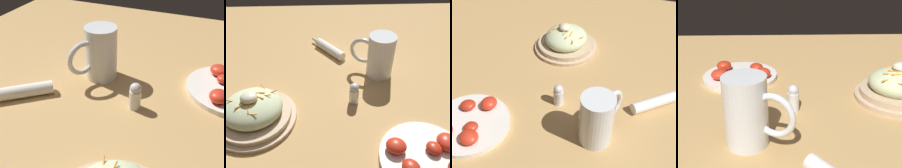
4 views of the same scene
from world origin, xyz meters
The scene contains 6 objects.
ground_plane centered at (0.00, 0.00, 0.00)m, with size 1.43×1.43×0.00m, color tan.
salad_plate centered at (0.23, 0.07, 0.03)m, with size 0.22×0.22×0.10m.
beer_mug centered at (-0.14, -0.12, 0.06)m, with size 0.14×0.10×0.15m.
napkin_roll centered at (0.02, -0.26, 0.02)m, with size 0.13×0.15×0.03m.
tomato_plate centered at (-0.20, 0.21, 0.01)m, with size 0.22×0.22×0.04m.
salt_shaker centered at (-0.05, 0.01, 0.03)m, with size 0.03×0.03×0.07m.
Camera 3 is at (-0.65, -0.19, 0.65)m, focal length 49.29 mm.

